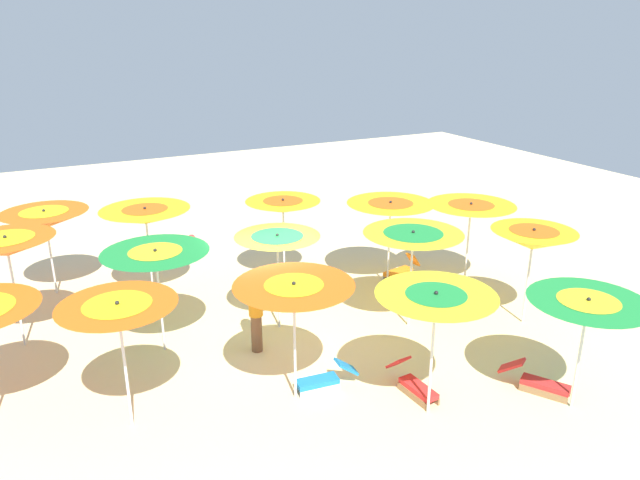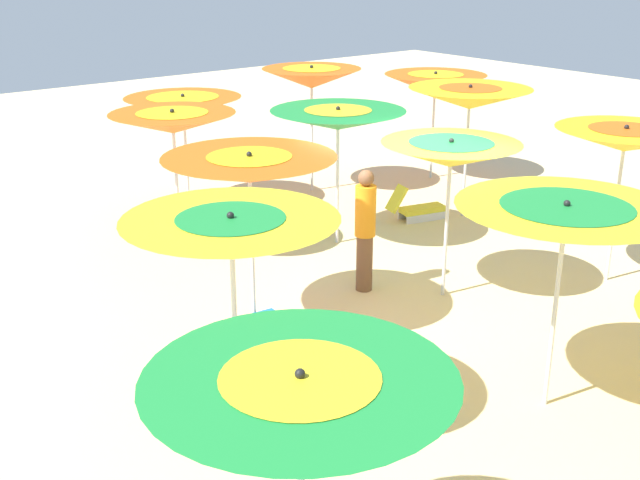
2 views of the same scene
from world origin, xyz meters
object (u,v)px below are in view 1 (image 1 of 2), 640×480
(beach_umbrella_12, at_px, (294,293))
(beach_ball, at_px, (192,238))
(beach_umbrella_9, at_px, (7,247))
(beach_umbrella_1, at_px, (390,209))
(lounger_0, at_px, (414,384))
(beach_umbrella_5, at_px, (533,240))
(beach_umbrella_8, at_px, (156,259))
(beach_umbrella_11, at_px, (435,305))
(lounger_4, at_px, (539,382))
(beach_umbrella_6, at_px, (413,241))
(beach_umbrella_13, at_px, (118,313))
(lounger_3, at_px, (145,305))
(beachgoer_0, at_px, (256,310))
(beach_umbrella_4, at_px, (45,219))
(lounger_1, at_px, (444,282))
(lounger_5, at_px, (401,271))
(beach_umbrella_0, at_px, (471,210))
(beach_umbrella_7, at_px, (277,243))
(beach_umbrella_10, at_px, (587,310))
(beach_umbrella_3, at_px, (146,216))
(lounger_2, at_px, (323,380))
(beach_umbrella_2, at_px, (283,206))

(beach_umbrella_12, bearing_deg, beach_ball, 86.28)
(beach_umbrella_9, distance_m, beach_umbrella_12, 6.35)
(beach_umbrella_1, height_order, lounger_0, beach_umbrella_1)
(beach_umbrella_5, relative_size, beach_umbrella_12, 0.99)
(beach_umbrella_8, bearing_deg, beach_umbrella_11, -49.87)
(beach_umbrella_11, distance_m, lounger_4, 3.03)
(beach_umbrella_6, height_order, beach_umbrella_13, beach_umbrella_13)
(lounger_3, relative_size, beachgoer_0, 0.65)
(beach_umbrella_8, distance_m, beach_umbrella_11, 5.78)
(beach_umbrella_4, xyz_separation_m, beach_ball, (4.25, 2.30, -1.91))
(beach_umbrella_4, relative_size, lounger_1, 1.65)
(beach_umbrella_6, bearing_deg, lounger_5, 59.47)
(beach_umbrella_0, relative_size, beach_umbrella_13, 0.98)
(beach_umbrella_7, bearing_deg, lounger_3, 141.04)
(beach_umbrella_4, height_order, beach_umbrella_6, beach_umbrella_6)
(beach_umbrella_8, relative_size, lounger_1, 1.67)
(beach_umbrella_4, relative_size, beach_umbrella_5, 0.98)
(beach_umbrella_4, distance_m, beach_umbrella_9, 2.78)
(beach_umbrella_9, distance_m, beach_umbrella_13, 4.26)
(beach_umbrella_12, bearing_deg, beach_umbrella_7, 72.81)
(beach_umbrella_6, xyz_separation_m, beach_umbrella_8, (-5.35, 1.48, 0.01))
(lounger_0, bearing_deg, beach_umbrella_8, -138.87)
(beach_umbrella_5, bearing_deg, lounger_4, -129.32)
(beach_umbrella_4, distance_m, lounger_4, 12.13)
(beach_umbrella_6, bearing_deg, beach_ball, 110.33)
(beach_umbrella_10, bearing_deg, lounger_1, 77.07)
(beach_umbrella_9, height_order, lounger_1, beach_umbrella_9)
(beach_umbrella_9, height_order, beach_ball, beach_umbrella_9)
(beach_umbrella_4, relative_size, beach_umbrella_12, 0.97)
(lounger_4, bearing_deg, beach_umbrella_5, 109.64)
(beach_umbrella_8, height_order, beachgoer_0, beach_umbrella_8)
(beach_umbrella_10, xyz_separation_m, lounger_3, (-6.19, 7.41, -1.75))
(beach_umbrella_3, relative_size, beach_umbrella_11, 1.02)
(beach_umbrella_5, relative_size, lounger_2, 1.89)
(lounger_0, height_order, lounger_4, lounger_0)
(beach_umbrella_13, bearing_deg, lounger_1, 14.22)
(beach_umbrella_2, relative_size, beach_umbrella_4, 1.03)
(beach_umbrella_8, height_order, beach_umbrella_11, beach_umbrella_11)
(beach_umbrella_1, xyz_separation_m, beachgoer_0, (-4.45, -1.70, -1.18))
(beach_umbrella_9, xyz_separation_m, beach_ball, (5.10, 4.93, -2.19))
(beach_umbrella_0, distance_m, lounger_1, 2.04)
(beach_umbrella_1, relative_size, beach_ball, 9.63)
(lounger_5, bearing_deg, beach_umbrella_8, -3.18)
(beachgoer_0, bearing_deg, beach_umbrella_1, 73.84)
(beach_umbrella_2, height_order, lounger_2, beach_umbrella_2)
(beach_umbrella_5, relative_size, lounger_4, 1.81)
(beach_umbrella_2, distance_m, lounger_1, 4.74)
(beach_umbrella_12, relative_size, lounger_0, 1.85)
(beach_umbrella_10, xyz_separation_m, beach_ball, (-3.79, 11.98, -1.84))
(beach_umbrella_12, height_order, lounger_3, beach_umbrella_12)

